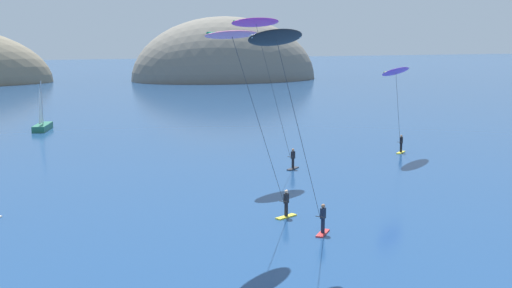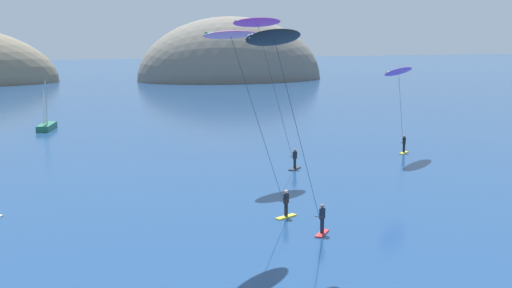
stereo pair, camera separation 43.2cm
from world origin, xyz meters
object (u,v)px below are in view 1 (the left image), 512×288
object	(u,v)px
kitesurfer_magenta	(259,34)
kitesurfer_purple	(396,77)
kitesurfer_pink	(239,56)
kitesurfer_black	(282,60)
sailboat_near	(43,124)

from	to	relation	value
kitesurfer_magenta	kitesurfer_purple	bearing A→B (deg)	12.39
kitesurfer_pink	kitesurfer_magenta	bearing A→B (deg)	63.33
kitesurfer_purple	kitesurfer_black	world-z (taller)	kitesurfer_black
sailboat_near	kitesurfer_black	world-z (taller)	kitesurfer_black
kitesurfer_pink	kitesurfer_purple	size ratio (longest dim) A/B	1.37
kitesurfer_pink	kitesurfer_magenta	world-z (taller)	kitesurfer_magenta
sailboat_near	kitesurfer_pink	bearing A→B (deg)	-82.45
kitesurfer_pink	kitesurfer_black	xyz separation A→B (m)	(1.01, -3.09, -0.15)
kitesurfer_pink	sailboat_near	bearing A→B (deg)	97.55
kitesurfer_pink	kitesurfer_purple	xyz separation A→B (m)	(21.82, 17.38, -2.62)
kitesurfer_black	kitesurfer_magenta	distance (m)	18.33
kitesurfer_black	kitesurfer_magenta	world-z (taller)	kitesurfer_magenta
kitesurfer_purple	kitesurfer_magenta	distance (m)	15.52
kitesurfer_pink	kitesurfer_black	world-z (taller)	kitesurfer_black
kitesurfer_purple	kitesurfer_black	size ratio (longest dim) A/B	0.73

